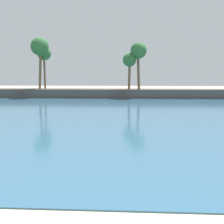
# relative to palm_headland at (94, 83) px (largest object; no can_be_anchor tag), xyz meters

# --- Properties ---
(sea) EXTENTS (220.00, 93.16, 0.06)m
(sea) POSITION_rel_palm_headland_xyz_m (3.89, -6.45, -3.02)
(sea) COLOR #33607F
(sea) RESTS_ON ground
(palm_headland) EXTENTS (114.41, 6.78, 13.18)m
(palm_headland) POSITION_rel_palm_headland_xyz_m (0.00, 0.00, 0.00)
(palm_headland) COLOR #514C47
(palm_headland) RESTS_ON ground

